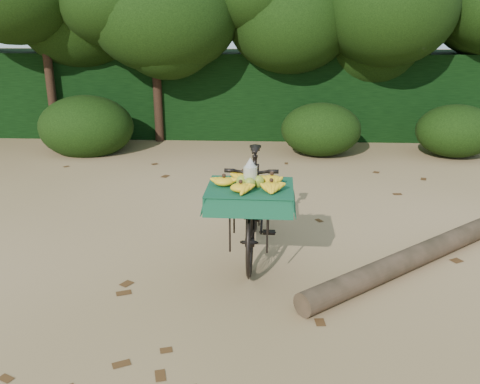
{
  "coord_description": "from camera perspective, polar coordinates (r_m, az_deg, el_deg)",
  "views": [
    {
      "loc": [
        0.45,
        -5.19,
        2.49
      ],
      "look_at": [
        0.21,
        -0.38,
        0.84
      ],
      "focal_mm": 38.0,
      "sensor_mm": 36.0,
      "label": 1
    }
  ],
  "objects": [
    {
      "name": "ground",
      "position": [
        5.77,
        -1.89,
        -6.62
      ],
      "size": [
        80.0,
        80.0,
        0.0
      ],
      "primitive_type": "plane",
      "color": "tan",
      "rests_on": "ground"
    },
    {
      "name": "vendor_bicycle",
      "position": [
        5.52,
        1.48,
        -1.19
      ],
      "size": [
        0.84,
        1.92,
        1.16
      ],
      "rotation": [
        0.0,
        0.0,
        -0.03
      ],
      "color": "black",
      "rests_on": "ground"
    },
    {
      "name": "fallen_log",
      "position": [
        5.66,
        18.84,
        -6.98
      ],
      "size": [
        2.59,
        2.18,
        0.23
      ],
      "primitive_type": "cylinder",
      "rotation": [
        1.57,
        0.0,
        -0.88
      ],
      "color": "brown",
      "rests_on": "ground"
    },
    {
      "name": "hedge_backdrop",
      "position": [
        11.61,
        0.66,
        11.08
      ],
      "size": [
        26.0,
        1.8,
        1.8
      ],
      "primitive_type": "cube",
      "color": "black",
      "rests_on": "ground"
    },
    {
      "name": "tree_row",
      "position": [
        10.76,
        -3.1,
        16.32
      ],
      "size": [
        14.5,
        2.0,
        4.0
      ],
      "primitive_type": null,
      "color": "black",
      "rests_on": "ground"
    },
    {
      "name": "bush_clumps",
      "position": [
        9.7,
        3.15,
        6.79
      ],
      "size": [
        8.8,
        1.7,
        0.9
      ],
      "primitive_type": null,
      "color": "black",
      "rests_on": "ground"
    },
    {
      "name": "leaf_litter",
      "position": [
        6.36,
        -1.41,
        -4.06
      ],
      "size": [
        7.0,
        7.3,
        0.01
      ],
      "primitive_type": null,
      "color": "#452A12",
      "rests_on": "ground"
    }
  ]
}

